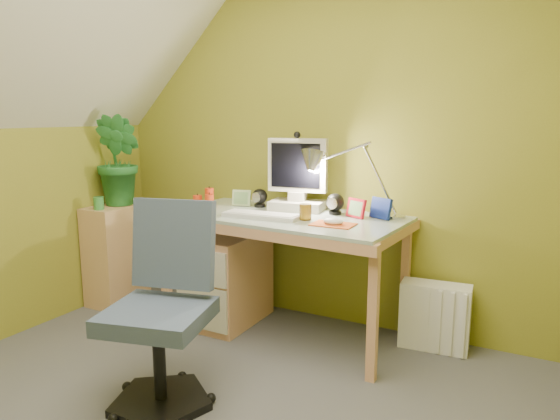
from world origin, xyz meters
The scene contains 19 objects.
wall_back centered at (0.00, 1.60, 1.20)m, with size 3.20×0.01×2.40m, color olive.
desk centered at (-0.09, 1.23, 0.39)m, with size 1.45×0.72×0.78m, color tan, non-canonical shape.
monitor centered at (-0.09, 1.41, 1.04)m, with size 0.38×0.22×0.52m, color #BAB6A7, non-canonical shape.
speaker_left centered at (-0.36, 1.39, 0.84)m, with size 0.10×0.10×0.12m, color black, non-canonical shape.
speaker_right centered at (0.18, 1.39, 0.84)m, with size 0.11×0.11×0.13m, color black, non-canonical shape.
keyboard centered at (-0.17, 1.09, 0.79)m, with size 0.48×0.15×0.02m, color silver.
mousepad centered at (0.29, 1.09, 0.78)m, with size 0.24×0.17×0.01m, color #C9531F.
mouse centered at (0.29, 1.09, 0.79)m, with size 0.11×0.07×0.04m, color silver.
amber_tumbler centered at (0.09, 1.15, 0.82)m, with size 0.07×0.07×0.09m, color #855E13.
candle_cluster centered at (-0.69, 1.24, 0.83)m, with size 0.16×0.14×0.12m, color red, non-canonical shape.
photo_frame_red centered at (0.33, 1.35, 0.83)m, with size 0.13×0.02×0.12m, color red.
photo_frame_blue centered at (0.47, 1.39, 0.84)m, with size 0.15×0.02×0.12m, color navy.
photo_frame_green centered at (-0.49, 1.37, 0.83)m, with size 0.13×0.02×0.11m, color #A9C688.
desk_lamp centered at (0.36, 1.41, 1.10)m, with size 0.60×0.26×0.65m, color silver, non-canonical shape.
side_ledge centered at (-1.45, 1.14, 0.36)m, with size 0.27×0.42×0.73m, color tan.
potted_plant centered at (-1.41, 1.19, 1.06)m, with size 0.36×0.29×0.66m, color #236A2B.
green_cup centered at (-1.43, 0.99, 0.77)m, with size 0.07×0.07×0.09m, color #38883C.
task_chair centered at (-0.23, 0.21, 0.47)m, with size 0.52×0.52×0.94m, color #3B4962, non-canonical shape.
radiator centered at (0.80, 1.46, 0.20)m, with size 0.40×0.16×0.40m, color white.
Camera 1 is at (1.35, -1.53, 1.38)m, focal length 33.00 mm.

